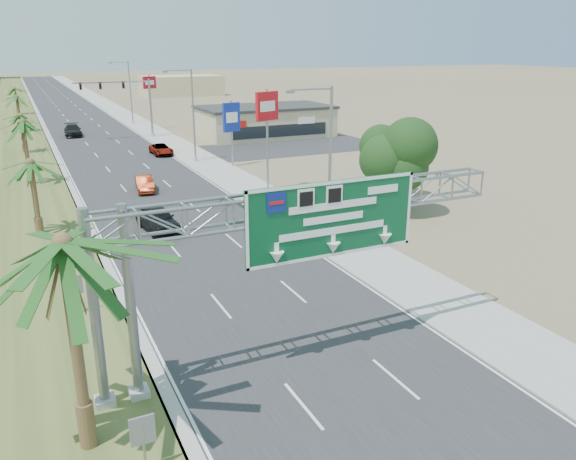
% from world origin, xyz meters
% --- Properties ---
extents(road, '(12.00, 300.00, 0.02)m').
position_xyz_m(road, '(0.00, 110.00, 0.01)').
color(road, '#28282B').
rests_on(road, ground).
extents(sidewalk_right, '(4.00, 300.00, 0.10)m').
position_xyz_m(sidewalk_right, '(8.50, 110.00, 0.05)').
color(sidewalk_right, '#9E9B93').
rests_on(sidewalk_right, ground).
extents(median_grass, '(7.00, 300.00, 0.12)m').
position_xyz_m(median_grass, '(-10.00, 110.00, 0.06)').
color(median_grass, '#3E4D22').
rests_on(median_grass, ground).
extents(sign_gantry, '(16.75, 1.24, 7.50)m').
position_xyz_m(sign_gantry, '(-1.06, 9.93, 6.06)').
color(sign_gantry, gray).
rests_on(sign_gantry, ground).
extents(palm_near, '(5.70, 5.70, 8.35)m').
position_xyz_m(palm_near, '(-9.20, 8.00, 6.93)').
color(palm_near, brown).
rests_on(palm_near, ground).
extents(palm_row_b, '(3.99, 3.99, 5.95)m').
position_xyz_m(palm_row_b, '(-9.50, 32.00, 4.90)').
color(palm_row_b, brown).
rests_on(palm_row_b, ground).
extents(palm_row_c, '(3.99, 3.99, 6.75)m').
position_xyz_m(palm_row_c, '(-9.50, 48.00, 5.66)').
color(palm_row_c, brown).
rests_on(palm_row_c, ground).
extents(palm_row_d, '(3.99, 3.99, 5.45)m').
position_xyz_m(palm_row_d, '(-9.50, 66.00, 4.42)').
color(palm_row_d, brown).
rests_on(palm_row_d, ground).
extents(palm_row_e, '(3.99, 3.99, 6.15)m').
position_xyz_m(palm_row_e, '(-9.50, 85.00, 5.09)').
color(palm_row_e, brown).
rests_on(palm_row_e, ground).
extents(palm_row_f, '(3.99, 3.99, 5.75)m').
position_xyz_m(palm_row_f, '(-9.50, 110.00, 4.71)').
color(palm_row_f, brown).
rests_on(palm_row_f, ground).
extents(streetlight_near, '(3.27, 0.44, 10.00)m').
position_xyz_m(streetlight_near, '(7.30, 22.00, 4.69)').
color(streetlight_near, gray).
rests_on(streetlight_near, ground).
extents(streetlight_mid, '(3.27, 0.44, 10.00)m').
position_xyz_m(streetlight_mid, '(7.30, 52.00, 4.69)').
color(streetlight_mid, gray).
rests_on(streetlight_mid, ground).
extents(streetlight_far, '(3.27, 0.44, 10.00)m').
position_xyz_m(streetlight_far, '(7.30, 88.00, 4.69)').
color(streetlight_far, gray).
rests_on(streetlight_far, ground).
extents(signal_mast, '(10.28, 0.71, 8.00)m').
position_xyz_m(signal_mast, '(5.17, 71.97, 4.85)').
color(signal_mast, gray).
rests_on(signal_mast, ground).
extents(store_building, '(18.00, 10.00, 4.00)m').
position_xyz_m(store_building, '(22.00, 66.00, 2.00)').
color(store_building, tan).
rests_on(store_building, ground).
extents(oak_near, '(4.50, 4.50, 6.80)m').
position_xyz_m(oak_near, '(15.00, 26.00, 4.53)').
color(oak_near, brown).
rests_on(oak_near, ground).
extents(oak_far, '(3.50, 3.50, 5.60)m').
position_xyz_m(oak_far, '(18.00, 30.00, 3.82)').
color(oak_far, brown).
rests_on(oak_far, ground).
extents(median_signback_a, '(0.75, 0.08, 2.08)m').
position_xyz_m(median_signback_a, '(-7.80, 6.00, 1.45)').
color(median_signback_a, gray).
rests_on(median_signback_a, ground).
extents(median_signback_b, '(0.75, 0.08, 2.08)m').
position_xyz_m(median_signback_b, '(-8.50, 18.00, 1.45)').
color(median_signback_b, gray).
rests_on(median_signback_b, ground).
extents(building_distant_right, '(20.00, 12.00, 5.00)m').
position_xyz_m(building_distant_right, '(30.00, 140.00, 2.50)').
color(building_distant_right, tan).
rests_on(building_distant_right, ground).
extents(car_left_lane, '(2.56, 5.17, 1.70)m').
position_xyz_m(car_left_lane, '(-2.00, 29.35, 0.85)').
color(car_left_lane, black).
rests_on(car_left_lane, ground).
extents(car_mid_lane, '(1.92, 4.28, 1.36)m').
position_xyz_m(car_mid_lane, '(-0.44, 41.03, 0.68)').
color(car_mid_lane, maroon).
rests_on(car_mid_lane, ground).
extents(car_right_lane, '(2.17, 4.62, 1.28)m').
position_xyz_m(car_right_lane, '(5.05, 57.86, 0.64)').
color(car_right_lane, gray).
rests_on(car_right_lane, ground).
extents(car_far, '(2.53, 5.67, 1.62)m').
position_xyz_m(car_far, '(-2.90, 77.86, 0.81)').
color(car_far, black).
rests_on(car_far, ground).
extents(pole_sign_red_near, '(2.35, 1.12, 8.87)m').
position_xyz_m(pole_sign_red_near, '(9.33, 36.08, 6.96)').
color(pole_sign_red_near, gray).
rests_on(pole_sign_red_near, ground).
extents(pole_sign_blue, '(2.01, 0.80, 6.93)m').
position_xyz_m(pole_sign_blue, '(10.33, 47.74, 5.00)').
color(pole_sign_blue, gray).
rests_on(pole_sign_blue, ground).
extents(pole_sign_red_far, '(2.14, 1.14, 8.14)m').
position_xyz_m(pole_sign_red_far, '(9.00, 80.03, 6.42)').
color(pole_sign_red_far, gray).
rests_on(pole_sign_red_far, ground).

